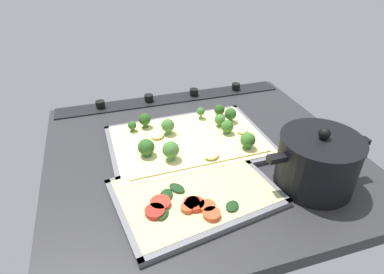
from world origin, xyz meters
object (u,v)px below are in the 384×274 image
baking_tray_front (189,143)px  cooking_pot (317,162)px  baking_tray_back (195,194)px  broccoli_pizza (190,138)px  veggie_pizza_back (193,194)px

baking_tray_front → cooking_pot: size_ratio=1.72×
baking_tray_back → broccoli_pizza: bearing=-103.6°
veggie_pizza_back → baking_tray_front: bearing=-104.0°
veggie_pizza_back → cooking_pot: bearing=172.7°
broccoli_pizza → cooking_pot: size_ratio=1.62×
broccoli_pizza → veggie_pizza_back: 20.08cm
baking_tray_front → broccoli_pizza: size_ratio=1.06×
cooking_pot → veggie_pizza_back: bearing=-7.3°
broccoli_pizza → veggie_pizza_back: (5.10, 19.41, -0.83)cm
broccoli_pizza → cooking_pot: cooking_pot is taller
baking_tray_back → veggie_pizza_back: size_ratio=1.08×
baking_tray_back → veggie_pizza_back: (0.56, 0.66, 0.72)cm
broccoli_pizza → veggie_pizza_back: size_ratio=1.16×
baking_tray_front → veggie_pizza_back: veggie_pizza_back is taller
cooking_pot → baking_tray_front: bearing=-46.6°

